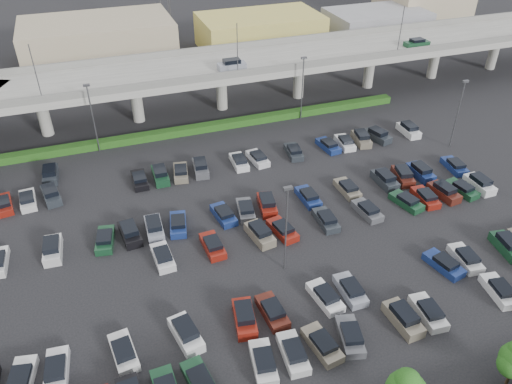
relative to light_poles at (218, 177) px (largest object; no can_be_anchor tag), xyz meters
The scene contains 6 objects.
ground 7.74m from the light_poles, 25.87° to the right, with size 280.00×280.00×0.00m, color black.
overpass 30.22m from the light_poles, 82.62° to the left, with size 150.00×13.00×15.80m.
hedge 24.05m from the light_poles, 79.83° to the left, with size 66.00×1.60×1.10m, color #1B4113.
parked_cars 8.71m from the light_poles, 48.48° to the right, with size 62.98×41.60×1.67m.
light_poles is the anchor object (origin of this frame).
distant_buildings 62.10m from the light_poles, 74.58° to the left, with size 138.00×24.00×9.00m.
Camera 1 is at (-15.76, -43.36, 36.20)m, focal length 35.00 mm.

